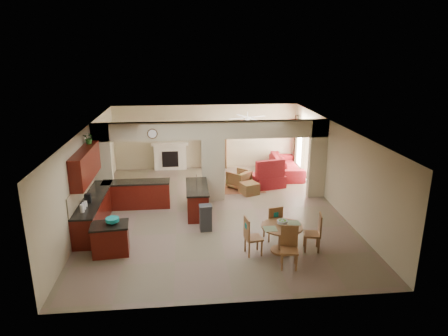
{
  "coord_description": "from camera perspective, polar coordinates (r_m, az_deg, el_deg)",
  "views": [
    {
      "loc": [
        -0.95,
        -12.18,
        5.17
      ],
      "look_at": [
        0.31,
        0.3,
        1.37
      ],
      "focal_mm": 32.0,
      "sensor_mm": 36.0,
      "label": 1
    }
  ],
  "objects": [
    {
      "name": "armchair",
      "position": [
        15.26,
        2.14,
        -1.59
      ],
      "size": [
        1.05,
        1.05,
        0.69
      ],
      "primitive_type": "imported",
      "rotation": [
        0.0,
        0.0,
        3.93
      ],
      "color": "maroon",
      "rests_on": "floor"
    },
    {
      "name": "wall_back",
      "position": [
        17.62,
        -2.55,
        4.49
      ],
      "size": [
        8.0,
        0.0,
        8.0
      ],
      "primitive_type": "plane",
      "rotation": [
        1.57,
        0.0,
        0.0
      ],
      "color": "tan",
      "rests_on": "floor"
    },
    {
      "name": "dining_table",
      "position": [
        10.66,
        8.24,
        -9.36
      ],
      "size": [
        1.08,
        1.08,
        0.74
      ],
      "color": "brown",
      "rests_on": "floor"
    },
    {
      "name": "chair_south",
      "position": [
        10.03,
        9.31,
        -10.8
      ],
      "size": [
        0.5,
        0.5,
        1.02
      ],
      "rotation": [
        0.0,
        0.0,
        -0.2
      ],
      "color": "brown",
      "rests_on": "floor"
    },
    {
      "name": "chair_north",
      "position": [
        11.19,
        7.12,
        -7.63
      ],
      "size": [
        0.5,
        0.5,
        1.02
      ],
      "rotation": [
        0.0,
        0.0,
        3.36
      ],
      "color": "brown",
      "rests_on": "floor"
    },
    {
      "name": "fruit_bowl",
      "position": [
        10.57,
        8.34,
        -7.68
      ],
      "size": [
        0.28,
        0.28,
        0.15
      ],
      "primitive_type": "cylinder",
      "color": "#5BB226",
      "rests_on": "dining_table"
    },
    {
      "name": "chair_east",
      "position": [
        10.87,
        12.94,
        -8.74
      ],
      "size": [
        0.5,
        0.5,
        1.02
      ],
      "rotation": [
        0.0,
        0.0,
        4.5
      ],
      "color": "brown",
      "rests_on": "floor"
    },
    {
      "name": "partition_center_pier",
      "position": [
        13.83,
        -1.58,
        -0.26
      ],
      "size": [
        0.8,
        0.25,
        2.2
      ],
      "primitive_type": "cube",
      "color": "tan",
      "rests_on": "floor"
    },
    {
      "name": "rug",
      "position": [
        15.34,
        2.63,
        -2.83
      ],
      "size": [
        1.6,
        1.3,
        0.01
      ],
      "primitive_type": "cube",
      "color": "brown",
      "rests_on": "floor"
    },
    {
      "name": "trash_can",
      "position": [
        11.78,
        -2.64,
        -7.25
      ],
      "size": [
        0.36,
        0.31,
        0.73
      ],
      "primitive_type": "cube",
      "rotation": [
        0.0,
        0.0,
        0.07
      ],
      "color": "#303032",
      "rests_on": "floor"
    },
    {
      "name": "upper_cabinets",
      "position": [
        12.18,
        -19.17,
        0.43
      ],
      "size": [
        0.35,
        2.4,
        0.9
      ],
      "primitive_type": "cube",
      "color": "#460908",
      "rests_on": "wall_left"
    },
    {
      "name": "partition_right_pier",
      "position": [
        14.48,
        13.18,
        1.31
      ],
      "size": [
        0.6,
        0.25,
        2.8
      ],
      "primitive_type": "cube",
      "color": "tan",
      "rests_on": "floor"
    },
    {
      "name": "window_b",
      "position": [
        17.37,
        10.86,
        3.35
      ],
      "size": [
        0.02,
        0.9,
        1.9
      ],
      "primitive_type": "cube",
      "color": "white",
      "rests_on": "wall_right"
    },
    {
      "name": "partition_left_pier",
      "position": [
        13.99,
        -16.89,
        0.48
      ],
      "size": [
        0.6,
        0.25,
        2.8
      ],
      "primitive_type": "cube",
      "color": "tan",
      "rests_on": "floor"
    },
    {
      "name": "window_a",
      "position": [
        15.8,
        12.57,
        1.9
      ],
      "size": [
        0.02,
        0.9,
        1.9
      ],
      "primitive_type": "cube",
      "color": "white",
      "rests_on": "wall_right"
    },
    {
      "name": "ceiling_fan",
      "position": [
        15.6,
        3.37,
        7.2
      ],
      "size": [
        1.0,
        1.0,
        0.1
      ],
      "primitive_type": "cylinder",
      "color": "white",
      "rests_on": "ceiling"
    },
    {
      "name": "wall_front",
      "position": [
        8.17,
        1.58,
        -10.65
      ],
      "size": [
        8.0,
        0.0,
        8.0
      ],
      "primitive_type": "plane",
      "rotation": [
        -1.57,
        0.0,
        0.0
      ],
      "color": "tan",
      "rests_on": "floor"
    },
    {
      "name": "drape_b_left",
      "position": [
        16.8,
        11.3,
        2.87
      ],
      "size": [
        0.1,
        0.28,
        2.3
      ],
      "primitive_type": "cube",
      "color": "#3C1A18",
      "rests_on": "wall_right"
    },
    {
      "name": "shelving_unit",
      "position": [
        17.58,
        -1.36,
        2.8
      ],
      "size": [
        1.0,
        0.32,
        1.8
      ],
      "primitive_type": "cube",
      "color": "brown",
      "rests_on": "floor"
    },
    {
      "name": "drape_b_right",
      "position": [
        17.92,
        10.2,
        3.8
      ],
      "size": [
        0.1,
        0.28,
        2.3
      ],
      "primitive_type": "cube",
      "color": "#3C1A18",
      "rests_on": "wall_right"
    },
    {
      "name": "ceiling",
      "position": [
        12.45,
        -1.3,
        5.88
      ],
      "size": [
        10.0,
        10.0,
        0.0
      ],
      "primitive_type": "plane",
      "rotation": [
        3.14,
        0.0,
        0.0
      ],
      "color": "white",
      "rests_on": "wall_back"
    },
    {
      "name": "fireplace",
      "position": [
        17.63,
        -7.69,
        1.73
      ],
      "size": [
        1.6,
        0.35,
        1.2
      ],
      "color": "white",
      "rests_on": "floor"
    },
    {
      "name": "floor",
      "position": [
        13.27,
        -1.22,
        -6.08
      ],
      "size": [
        10.0,
        10.0,
        0.0
      ],
      "primitive_type": "plane",
      "color": "#756051",
      "rests_on": "ground"
    },
    {
      "name": "kitchen_island",
      "position": [
        10.89,
        -15.9,
        -9.72
      ],
      "size": [
        1.01,
        0.77,
        0.83
      ],
      "rotation": [
        0.0,
        0.0,
        0.09
      ],
      "color": "#460908",
      "rests_on": "floor"
    },
    {
      "name": "chair_west",
      "position": [
        10.41,
        3.8,
        -9.49
      ],
      "size": [
        0.48,
        0.48,
        1.02
      ],
      "rotation": [
        0.0,
        0.0,
        1.72
      ],
      "color": "brown",
      "rests_on": "floor"
    },
    {
      "name": "glazed_door",
      "position": [
        16.62,
        11.65,
        2.16
      ],
      "size": [
        0.02,
        0.7,
        2.1
      ],
      "primitive_type": "cube",
      "color": "white",
      "rests_on": "wall_right"
    },
    {
      "name": "partition_header",
      "position": [
        13.48,
        -1.63,
        5.43
      ],
      "size": [
        8.0,
        0.25,
        0.6
      ],
      "primitive_type": "cube",
      "color": "tan",
      "rests_on": "partition_center_pier"
    },
    {
      "name": "drape_a_right",
      "position": [
        16.34,
        11.8,
        2.44
      ],
      "size": [
        0.1,
        0.28,
        2.3
      ],
      "primitive_type": "cube",
      "color": "#3C1A18",
      "rests_on": "wall_right"
    },
    {
      "name": "sofa",
      "position": [
        17.07,
        8.89,
        0.39
      ],
      "size": [
        2.71,
        1.17,
        0.78
      ],
      "primitive_type": "imported",
      "rotation": [
        0.0,
        0.0,
        1.52
      ],
      "color": "maroon",
      "rests_on": "floor"
    },
    {
      "name": "wall_clock",
      "position": [
        13.36,
        -10.2,
        4.84
      ],
      "size": [
        0.34,
        0.03,
        0.34
      ],
      "primitive_type": "cylinder",
      "rotation": [
        1.57,
        0.0,
        0.0
      ],
      "color": "#4F351A",
      "rests_on": "partition_header"
    },
    {
      "name": "wall_left",
      "position": [
        13.11,
        -18.96,
        -0.79
      ],
      "size": [
        0.0,
        10.0,
        10.0
      ],
      "primitive_type": "plane",
      "rotation": [
        1.57,
        0.0,
        1.57
      ],
      "color": "tan",
      "rests_on": "floor"
    },
    {
      "name": "peninsula",
      "position": [
        12.96,
        -3.84,
        -4.5
      ],
      "size": [
        0.7,
        1.85,
        0.91
      ],
      "color": "#460908",
      "rests_on": "floor"
    },
    {
      "name": "teal_bowl",
      "position": [
        10.7,
        -15.65,
        -7.28
      ],
      "size": [
        0.34,
        0.34,
        0.16
      ],
      "primitive_type": "cylinder",
      "color": "teal",
      "rests_on": "kitchen_island"
    },
    {
      "name": "ottoman",
      "position": [
        14.68,
        3.63,
        -2.92
      ],
      "size": [
        0.75,
        0.75,
        0.42
      ],
      "primitive_type": "cube",
      "rotation": [
        0.0,
        0.0,
        0.36
      ],
      "color": "maroon",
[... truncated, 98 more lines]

